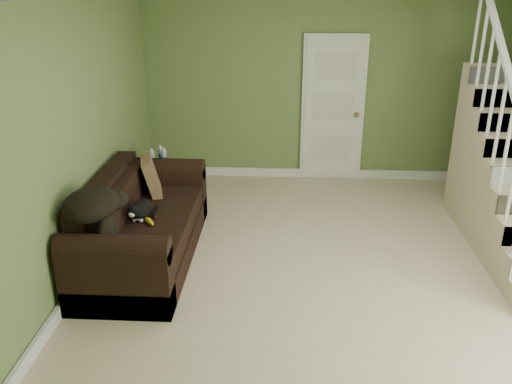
# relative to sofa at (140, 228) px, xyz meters

# --- Properties ---
(floor) EXTENTS (5.00, 5.50, 0.01)m
(floor) POSITION_rel_sofa_xyz_m (2.02, -0.25, -0.34)
(floor) COLOR tan
(floor) RESTS_ON ground
(wall_back) EXTENTS (5.00, 0.04, 2.60)m
(wall_back) POSITION_rel_sofa_xyz_m (2.02, 2.50, 0.96)
(wall_back) COLOR olive
(wall_back) RESTS_ON floor
(wall_front) EXTENTS (5.00, 0.04, 2.60)m
(wall_front) POSITION_rel_sofa_xyz_m (2.02, -3.00, 0.96)
(wall_front) COLOR olive
(wall_front) RESTS_ON floor
(wall_left) EXTENTS (0.04, 5.50, 2.60)m
(wall_left) POSITION_rel_sofa_xyz_m (-0.48, -0.25, 0.96)
(wall_left) COLOR olive
(wall_left) RESTS_ON floor
(baseboard_back) EXTENTS (5.00, 0.04, 0.12)m
(baseboard_back) POSITION_rel_sofa_xyz_m (2.02, 2.47, -0.28)
(baseboard_back) COLOR white
(baseboard_back) RESTS_ON floor
(baseboard_left) EXTENTS (0.04, 5.50, 0.12)m
(baseboard_left) POSITION_rel_sofa_xyz_m (-0.45, -0.25, -0.28)
(baseboard_left) COLOR white
(baseboard_left) RESTS_ON floor
(door) EXTENTS (0.86, 0.12, 2.02)m
(door) POSITION_rel_sofa_xyz_m (2.12, 2.45, 0.67)
(door) COLOR white
(door) RESTS_ON floor
(sofa) EXTENTS (0.96, 2.23, 0.88)m
(sofa) POSITION_rel_sofa_xyz_m (0.00, 0.00, 0.00)
(sofa) COLOR black
(sofa) RESTS_ON floor
(side_table) EXTENTS (0.47, 0.47, 0.78)m
(side_table) POSITION_rel_sofa_xyz_m (-0.08, 1.33, -0.05)
(side_table) COLOR black
(side_table) RESTS_ON floor
(cat) EXTENTS (0.24, 0.50, 0.24)m
(cat) POSITION_rel_sofa_xyz_m (0.04, -0.06, 0.23)
(cat) COLOR black
(cat) RESTS_ON sofa
(banana) EXTENTS (0.15, 0.18, 0.05)m
(banana) POSITION_rel_sofa_xyz_m (0.15, -0.18, 0.17)
(banana) COLOR yellow
(banana) RESTS_ON sofa
(throw_pillow) EXTENTS (0.32, 0.47, 0.45)m
(throw_pillow) POSITION_rel_sofa_xyz_m (-0.01, 0.63, 0.33)
(throw_pillow) COLOR #4A331D
(throw_pillow) RESTS_ON sofa
(throw_blanket) EXTENTS (0.49, 0.63, 0.25)m
(throw_blanket) POSITION_rel_sofa_xyz_m (-0.21, -0.70, 0.58)
(throw_blanket) COLOR black
(throw_blanket) RESTS_ON sofa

